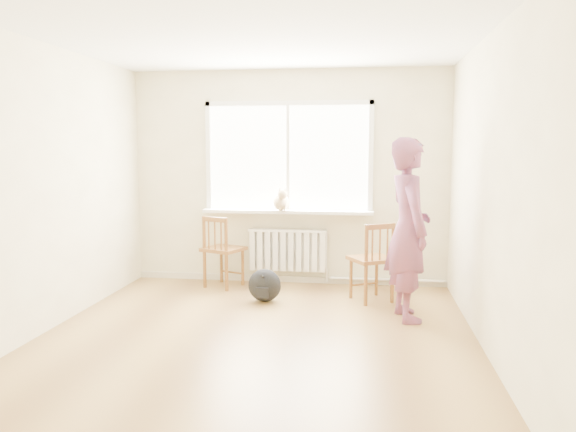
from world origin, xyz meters
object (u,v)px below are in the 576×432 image
(cat, at_px, (281,201))
(person, at_px, (408,229))
(chair_left, at_px, (221,251))
(chair_right, at_px, (374,262))
(backpack, at_px, (265,285))

(cat, bearing_deg, person, -54.79)
(chair_left, bearing_deg, person, 178.51)
(chair_left, height_order, chair_right, chair_right)
(chair_left, distance_m, chair_right, 1.91)
(chair_left, height_order, person, person)
(chair_left, relative_size, person, 0.49)
(person, height_order, backpack, person)
(chair_left, relative_size, backpack, 2.41)
(chair_right, bearing_deg, chair_left, -42.00)
(chair_right, relative_size, person, 0.49)
(cat, relative_size, backpack, 1.15)
(backpack, bearing_deg, cat, 84.50)
(backpack, bearing_deg, chair_left, 138.66)
(person, bearing_deg, cat, 37.47)
(chair_left, distance_m, backpack, 0.91)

